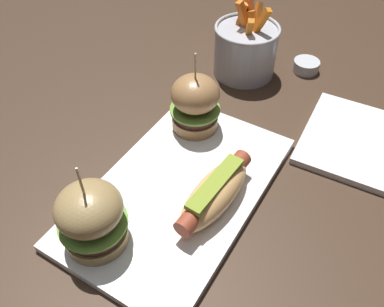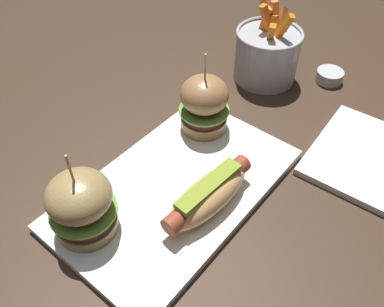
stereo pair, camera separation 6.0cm
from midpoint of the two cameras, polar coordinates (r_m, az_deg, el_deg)
ground_plane at (r=0.63m, az=-4.58°, el=-5.73°), size 3.00×3.00×0.00m
platter_main at (r=0.62m, az=-4.61°, el=-5.32°), size 0.38×0.23×0.01m
hot_dog at (r=0.57m, az=0.42°, el=-5.45°), size 0.16×0.07×0.05m
slider_left at (r=0.54m, az=-17.28°, el=-8.81°), size 0.09×0.09×0.14m
slider_right at (r=0.68m, az=-2.13°, el=7.08°), size 0.09×0.09×0.15m
fries_bucket at (r=0.84m, az=5.51°, el=14.49°), size 0.13×0.13×0.15m
sauce_ramekin at (r=0.89m, az=14.02°, el=11.95°), size 0.05×0.05×0.02m
side_plate at (r=0.74m, az=21.14°, el=1.24°), size 0.21×0.21×0.01m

